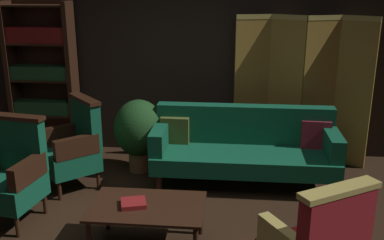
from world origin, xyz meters
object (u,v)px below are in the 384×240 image
potted_plant (139,130)px  armchair_wing_right (11,173)px  coffee_table (147,210)px  armchair_wing_left (74,146)px  book_red_leather (133,203)px  folding_screen (302,89)px  bookshelf (43,76)px  velvet_couch (244,145)px

potted_plant → armchair_wing_right: bearing=-127.2°
coffee_table → armchair_wing_left: armchair_wing_left is taller
book_red_leather → armchair_wing_left: bearing=128.8°
potted_plant → coffee_table: bearing=-75.7°
armchair_wing_left → potted_plant: armchair_wing_left is taller
book_red_leather → folding_screen: bearing=52.4°
bookshelf → potted_plant: 1.61m
velvet_couch → armchair_wing_left: armchair_wing_left is taller
velvet_couch → book_red_leather: size_ratio=9.90×
folding_screen → armchair_wing_left: folding_screen is taller
velvet_couch → coffee_table: 1.72m
folding_screen → potted_plant: 2.12m
coffee_table → armchair_wing_right: 1.48m
book_red_leather → bookshelf: bearing=127.4°
armchair_wing_left → book_red_leather: (0.96, -1.19, -0.05)m
coffee_table → bookshelf: bearing=129.5°
folding_screen → armchair_wing_left: 2.88m
bookshelf → potted_plant: (1.41, -0.54, -0.55)m
armchair_wing_right → book_red_leather: size_ratio=4.86×
folding_screen → armchair_wing_right: bearing=-148.9°
armchair_wing_left → armchair_wing_right: bearing=-113.9°
armchair_wing_left → book_red_leather: 1.52m
folding_screen → potted_plant: (-2.01, -0.50, -0.46)m
folding_screen → armchair_wing_right: folding_screen is taller
folding_screen → book_red_leather: bearing=-127.6°
velvet_couch → armchair_wing_right: armchair_wing_right is taller
folding_screen → bookshelf: (-3.42, 0.04, 0.09)m
armchair_wing_right → book_red_leather: bearing=-16.7°
armchair_wing_right → coffee_table: bearing=-14.9°
velvet_couch → armchair_wing_right: (-2.29, -1.11, 0.04)m
potted_plant → velvet_couch: bearing=-8.9°
armchair_wing_left → armchair_wing_right: (-0.35, -0.79, 0.00)m
velvet_couch → bookshelf: bearing=164.6°
coffee_table → book_red_leather: 0.14m
potted_plant → folding_screen: bearing=14.0°
book_red_leather → velvet_couch: bearing=56.9°
folding_screen → bookshelf: bookshelf is taller
bookshelf → coffee_table: bearing=-50.5°
coffee_table → book_red_leather: (-0.12, -0.01, 0.07)m
bookshelf → book_red_leather: bookshelf is taller
coffee_table → armchair_wing_left: 1.60m
coffee_table → potted_plant: 1.75m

